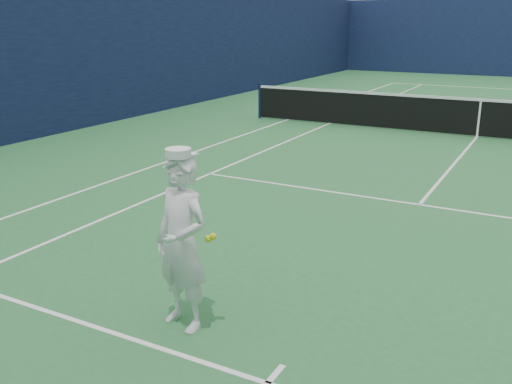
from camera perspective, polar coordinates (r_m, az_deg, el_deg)
ground at (r=15.94m, az=21.21°, el=5.12°), size 80.00×80.00×0.00m
court_markings at (r=15.94m, az=21.22°, el=5.14°), size 11.03×23.83×0.01m
windscreen_fence at (r=15.69m, az=22.00°, el=12.27°), size 20.12×36.12×4.00m
tennis_net at (r=15.85m, az=21.43°, el=7.08°), size 12.88×0.09×1.07m
tennis_player at (r=5.54m, az=-7.42°, el=-5.07°), size 0.74×0.61×1.81m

